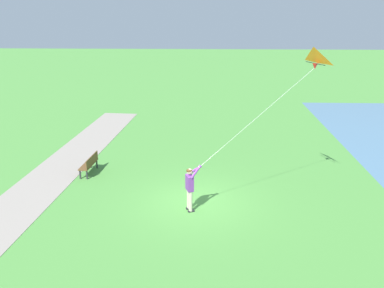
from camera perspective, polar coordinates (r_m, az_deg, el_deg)
name	(u,v)px	position (r m, az deg, el deg)	size (l,w,h in m)	color
ground_plane	(196,203)	(16.45, 0.58, -8.26)	(120.00, 120.00, 0.00)	#4C8E3D
person_kite_flyer	(190,185)	(15.45, -0.26, -5.82)	(0.63, 0.49, 1.83)	#232328
flying_kite	(312,59)	(16.33, 16.47, 11.39)	(4.63, 2.22, 4.28)	orange
park_bench_near_walkway	(90,163)	(19.60, -14.12, -2.61)	(0.56, 1.53, 0.88)	brown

